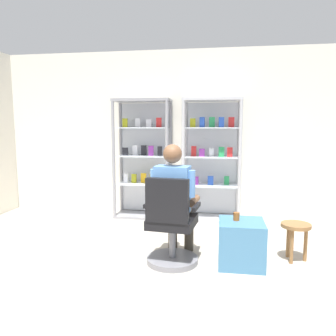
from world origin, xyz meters
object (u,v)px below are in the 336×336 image
(wooden_stool, at_px, (296,231))
(storage_crate, at_px, (241,243))
(tea_glass, at_px, (236,216))
(display_cabinet_right, at_px, (212,158))
(office_chair, at_px, (171,229))
(display_cabinet_left, at_px, (144,158))
(seated_shopkeeper, at_px, (175,196))

(wooden_stool, bearing_deg, storage_crate, -160.55)
(tea_glass, bearing_deg, display_cabinet_right, 100.19)
(office_chair, bearing_deg, display_cabinet_left, 111.11)
(storage_crate, xyz_separation_m, tea_glass, (-0.06, 0.03, 0.28))
(display_cabinet_left, bearing_deg, display_cabinet_right, -0.05)
(display_cabinet_left, distance_m, wooden_stool, 2.67)
(display_cabinet_left, height_order, tea_glass, display_cabinet_left)
(storage_crate, bearing_deg, display_cabinet_left, 129.53)
(display_cabinet_right, height_order, tea_glass, display_cabinet_right)
(display_cabinet_right, distance_m, storage_crate, 1.96)
(display_cabinet_left, distance_m, tea_glass, 2.30)
(tea_glass, xyz_separation_m, wooden_stool, (0.65, 0.18, -0.19))
(display_cabinet_left, distance_m, display_cabinet_right, 1.10)
(display_cabinet_right, xyz_separation_m, office_chair, (-0.37, -1.90, -0.58))
(display_cabinet_right, height_order, wooden_stool, display_cabinet_right)
(display_cabinet_left, distance_m, office_chair, 2.11)
(office_chair, relative_size, wooden_stool, 2.29)
(display_cabinet_left, height_order, seated_shopkeeper, display_cabinet_left)
(storage_crate, height_order, wooden_stool, storage_crate)
(display_cabinet_left, xyz_separation_m, wooden_stool, (2.07, -1.57, -0.63))
(display_cabinet_right, bearing_deg, wooden_stool, -58.41)
(seated_shopkeeper, bearing_deg, display_cabinet_right, 78.61)
(display_cabinet_left, distance_m, storage_crate, 2.42)
(seated_shopkeeper, height_order, tea_glass, seated_shopkeeper)
(display_cabinet_right, relative_size, tea_glass, 21.91)
(storage_crate, bearing_deg, seated_shopkeeper, 176.17)
(tea_glass, relative_size, wooden_stool, 0.21)
(office_chair, relative_size, seated_shopkeeper, 0.74)
(display_cabinet_right, bearing_deg, seated_shopkeeper, -101.39)
(display_cabinet_right, height_order, office_chair, display_cabinet_right)
(seated_shopkeeper, bearing_deg, tea_glass, -1.83)
(office_chair, height_order, tea_glass, office_chair)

